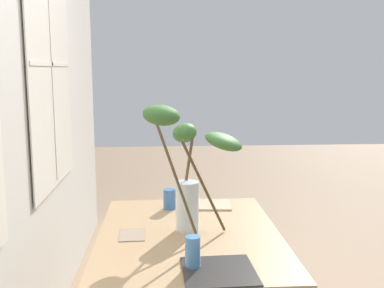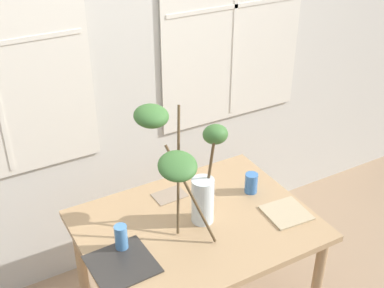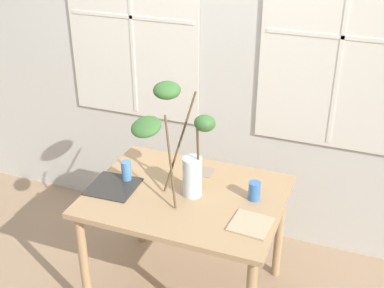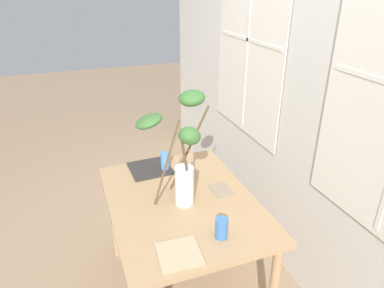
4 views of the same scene
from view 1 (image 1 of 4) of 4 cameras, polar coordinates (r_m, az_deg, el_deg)
name	(u,v)px [view 1 (image 1 of 4)]	position (r m, az deg, el deg)	size (l,w,h in m)	color
dining_table	(189,252)	(2.26, -0.34, -13.33)	(1.14, 0.86, 0.76)	tan
vase_with_branches	(188,165)	(2.09, -0.53, -2.63)	(0.46, 0.50, 0.64)	silver
drinking_glass_blue_left	(193,252)	(1.84, 0.09, -13.37)	(0.06, 0.06, 0.13)	#4C84BC
drinking_glass_blue_right	(170,199)	(2.57, -2.82, -6.88)	(0.07, 0.07, 0.11)	#386BAD
plate_square_left	(219,271)	(1.83, 3.36, -15.55)	(0.28, 0.28, 0.01)	#2D2B28
plate_square_right	(212,205)	(2.65, 2.56, -7.56)	(0.21, 0.21, 0.01)	tan
napkin_folded	(132,235)	(2.22, -7.46, -11.14)	(0.17, 0.12, 0.00)	gray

